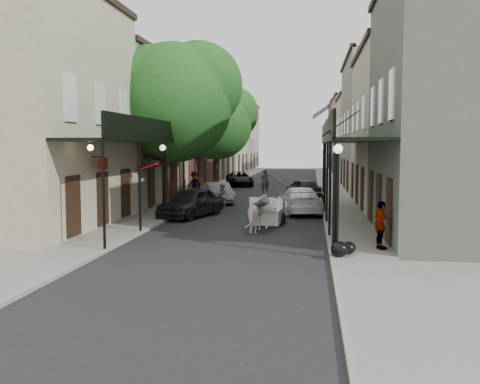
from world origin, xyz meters
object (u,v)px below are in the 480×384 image
(car_right_near, at_px, (299,200))
(tree_near, at_px, (181,98))
(lamppost_right_near, at_px, (337,198))
(pedestrian_walking, at_px, (223,196))
(tree_far, at_px, (221,121))
(lamppost_right_far, at_px, (324,170))
(pedestrian_sidewalk_right, at_px, (381,225))
(carriage, at_px, (268,202))
(car_right_far, at_px, (303,188))
(car_left_mid, at_px, (218,193))
(lamppost_left, at_px, (163,180))
(horse, at_px, (259,214))
(car_left_far, at_px, (239,179))
(car_left_near, at_px, (191,202))
(pedestrian_sidewalk_left, at_px, (194,183))

(car_right_near, bearing_deg, tree_near, -12.04)
(tree_near, height_order, lamppost_right_near, tree_near)
(pedestrian_walking, bearing_deg, tree_far, 106.84)
(lamppost_right_far, xyz_separation_m, pedestrian_sidewalk_right, (1.60, -18.77, -1.07))
(carriage, xyz_separation_m, car_right_far, (1.51, 13.31, -0.34))
(pedestrian_walking, relative_size, car_left_mid, 0.36)
(lamppost_left, bearing_deg, car_right_far, 62.48)
(pedestrian_walking, bearing_deg, horse, -63.76)
(lamppost_right_far, height_order, car_left_far, lamppost_right_far)
(horse, relative_size, car_left_near, 0.41)
(pedestrian_sidewalk_right, distance_m, car_right_far, 20.00)
(tree_near, relative_size, car_left_mid, 2.32)
(lamppost_left, bearing_deg, horse, -28.78)
(tree_near, relative_size, pedestrian_sidewalk_right, 5.61)
(pedestrian_sidewalk_left, bearing_deg, lamppost_right_near, 74.25)
(tree_near, xyz_separation_m, horse, (5.19, -6.97, -5.69))
(car_left_near, bearing_deg, lamppost_left, -106.98)
(lamppost_right_far, bearing_deg, pedestrian_sidewalk_left, 176.72)
(pedestrian_walking, xyz_separation_m, car_right_far, (4.67, 7.37, -0.05))
(tree_near, bearing_deg, car_left_near, -66.36)
(car_left_mid, distance_m, car_left_far, 14.85)
(tree_near, xyz_separation_m, pedestrian_sidewalk_left, (-1.10, 8.36, -5.49))
(lamppost_left, height_order, pedestrian_sidewalk_left, lamppost_left)
(lamppost_right_near, xyz_separation_m, car_left_mid, (-6.90, 16.50, -1.37))
(pedestrian_sidewalk_left, xyz_separation_m, car_right_near, (7.89, -8.65, -0.26))
(lamppost_right_far, relative_size, horse, 1.96)
(carriage, height_order, car_left_near, carriage)
(lamppost_right_far, distance_m, car_left_near, 12.74)
(lamppost_right_near, distance_m, car_left_mid, 17.94)
(pedestrian_sidewalk_left, relative_size, car_right_near, 0.34)
(pedestrian_sidewalk_left, xyz_separation_m, car_left_mid, (2.50, -4.04, -0.31))
(car_right_near, xyz_separation_m, car_right_far, (0.07, 9.12, -0.04))
(tree_far, relative_size, lamppost_right_far, 2.32)
(pedestrian_sidewalk_right, xyz_separation_m, car_right_near, (-3.10, 10.65, -0.24))
(horse, height_order, pedestrian_sidewalk_left, pedestrian_sidewalk_left)
(pedestrian_sidewalk_left, relative_size, car_left_near, 0.38)
(car_left_mid, relative_size, car_right_far, 1.01)
(carriage, height_order, car_left_far, carriage)
(lamppost_right_far, relative_size, pedestrian_sidewalk_right, 2.16)
(tree_near, bearing_deg, carriage, -39.92)
(pedestrian_walking, relative_size, car_right_near, 0.30)
(tree_near, xyz_separation_m, car_left_far, (0.81, 19.16, -5.81))
(car_right_far, bearing_deg, lamppost_right_far, 124.88)
(tree_near, relative_size, car_left_far, 1.98)
(pedestrian_sidewalk_right, bearing_deg, pedestrian_walking, 16.75)
(lamppost_right_far, xyz_separation_m, car_left_near, (-7.14, -10.47, -1.26))
(pedestrian_walking, xyz_separation_m, pedestrian_sidewalk_right, (7.70, -12.40, 0.22))
(tree_near, xyz_separation_m, car_left_near, (1.16, -2.65, -5.70))
(lamppost_right_far, bearing_deg, carriage, -103.41)
(tree_far, relative_size, carriage, 3.22)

